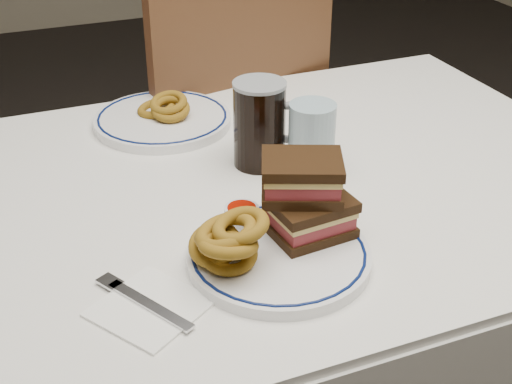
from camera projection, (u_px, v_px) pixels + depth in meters
name	position (u px, v px, depth m)	size (l,w,h in m)	color
dining_table	(256.00, 235.00, 1.24)	(1.27, 0.87, 0.75)	silver
chair_far	(219.00, 150.00, 1.78)	(0.53, 0.53, 0.97)	#4A2717
main_plate	(279.00, 255.00, 0.99)	(0.26, 0.26, 0.02)	white
reuben_sandwich	(306.00, 197.00, 1.00)	(0.14, 0.13, 0.12)	black
onion_rings_main	(227.00, 242.00, 0.93)	(0.11, 0.11, 0.09)	brown
ketchup_ramekin	(242.00, 215.00, 1.03)	(0.05, 0.05, 0.03)	silver
beer_mug	(261.00, 123.00, 1.21)	(0.13, 0.09, 0.15)	black
water_glass	(312.00, 139.00, 1.19)	(0.08, 0.08, 0.12)	#99B6C6
far_plate	(163.00, 120.00, 1.38)	(0.26, 0.26, 0.02)	white
onion_rings_far	(165.00, 107.00, 1.37)	(0.10, 0.11, 0.05)	brown
napkin_fork	(148.00, 306.00, 0.90)	(0.17, 0.17, 0.01)	white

